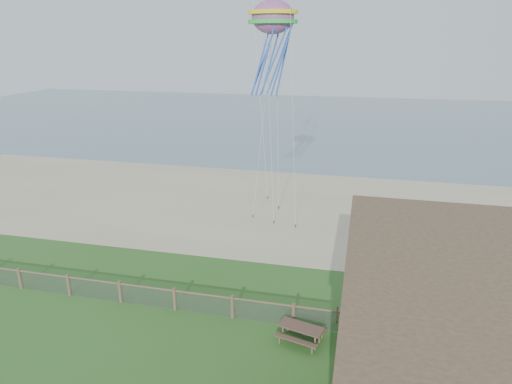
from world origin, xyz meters
TOP-DOWN VIEW (x-y plane):
  - sand_beach at (0.00, 22.00)m, footprint 72.00×20.00m
  - ocean at (0.00, 66.00)m, footprint 160.00×68.00m
  - chainlink_fence at (0.00, 6.00)m, footprint 36.20×0.20m
  - picnic_table at (3.50, 5.00)m, footprint 2.32×1.97m
  - octopus_kite at (-0.19, 16.14)m, footprint 3.47×2.83m

SIDE VIEW (x-z plane):
  - ocean at x=0.00m, z-range -0.01..0.01m
  - sand_beach at x=0.00m, z-range -0.01..0.01m
  - picnic_table at x=3.50m, z-range 0.00..0.84m
  - chainlink_fence at x=0.00m, z-range -0.07..1.18m
  - octopus_kite at x=-0.19m, z-range 9.51..15.74m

